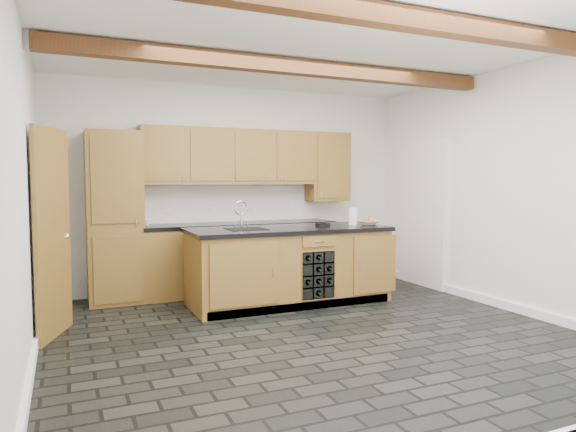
% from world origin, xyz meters
% --- Properties ---
extents(ground, '(5.00, 5.00, 0.00)m').
position_xyz_m(ground, '(0.00, 0.00, 0.00)').
color(ground, black).
rests_on(ground, ground).
extents(room_shell, '(5.01, 5.00, 5.00)m').
position_xyz_m(room_shell, '(-0.09, 0.53, 1.53)').
color(room_shell, white).
rests_on(room_shell, ground).
extents(back_cabinetry, '(3.65, 0.62, 2.20)m').
position_xyz_m(back_cabinetry, '(-0.38, 2.24, 0.98)').
color(back_cabinetry, olive).
rests_on(back_cabinetry, ground).
extents(island, '(2.48, 0.96, 0.93)m').
position_xyz_m(island, '(0.31, 1.28, 0.46)').
color(island, olive).
rests_on(island, ground).
extents(faucet, '(0.45, 0.40, 0.34)m').
position_xyz_m(faucet, '(-0.25, 1.33, 0.96)').
color(faucet, black).
rests_on(faucet, island).
extents(kitchen_scale, '(0.17, 0.11, 0.05)m').
position_xyz_m(kitchen_scale, '(0.77, 1.29, 0.95)').
color(kitchen_scale, black).
rests_on(kitchen_scale, island).
extents(fruit_bowl, '(0.30, 0.30, 0.06)m').
position_xyz_m(fruit_bowl, '(1.38, 1.20, 0.96)').
color(fruit_bowl, white).
rests_on(fruit_bowl, island).
extents(fruit_cluster, '(0.16, 0.17, 0.07)m').
position_xyz_m(fruit_cluster, '(1.38, 1.20, 0.99)').
color(fruit_cluster, red).
rests_on(fruit_cluster, fruit_bowl).
extents(paper_towel, '(0.12, 0.12, 0.22)m').
position_xyz_m(paper_towel, '(1.23, 1.33, 1.04)').
color(paper_towel, white).
rests_on(paper_towel, island).
extents(mug, '(0.09, 0.09, 0.08)m').
position_xyz_m(mug, '(-1.25, 2.31, 0.97)').
color(mug, white).
rests_on(mug, back_cabinetry).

